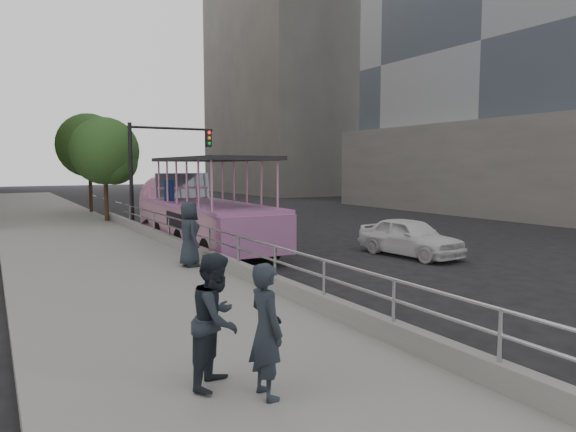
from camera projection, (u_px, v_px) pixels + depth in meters
name	position (u px, v px, depth m)	size (l,w,h in m)	color
ground	(335.00, 274.00, 15.10)	(160.00, 160.00, 0.00)	black
sidewalk	(76.00, 241.00, 20.81)	(5.50, 80.00, 0.30)	gray
kerb_wall	(210.00, 257.00, 15.21)	(0.24, 30.00, 0.36)	#959591
guardrail	(210.00, 235.00, 15.14)	(0.07, 22.00, 0.71)	#B5B5BA
duck_boat	(200.00, 214.00, 20.20)	(2.82, 10.57, 3.49)	black
car	(410.00, 237.00, 18.06)	(1.61, 3.99, 1.36)	white
pedestrian_near	(266.00, 330.00, 6.32)	(0.62, 0.41, 1.69)	#252E37
pedestrian_mid	(217.00, 319.00, 6.67)	(0.85, 0.66, 1.75)	#252E37
pedestrian_far	(189.00, 234.00, 14.65)	(0.91, 0.59, 1.87)	#252E37
parking_sign	(169.00, 204.00, 20.29)	(0.23, 0.56, 2.64)	black
traffic_signal	(156.00, 159.00, 24.66)	(4.20, 0.32, 5.20)	black
street_tree_near	(107.00, 154.00, 26.78)	(3.52, 3.52, 5.72)	#372319
street_tree_far	(91.00, 148.00, 31.99)	(3.97, 3.97, 6.45)	#372319
midrise_stone_a	(310.00, 61.00, 62.70)	(20.00, 20.00, 32.00)	gray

